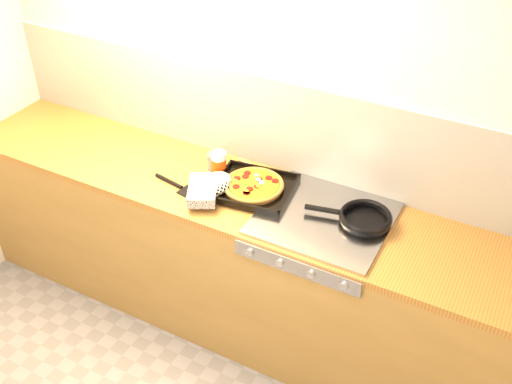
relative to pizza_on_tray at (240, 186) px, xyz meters
The scene contains 9 objects.
room_shell 0.36m from the pizza_on_tray, 90.59° to the left, with size 3.20×3.20×3.20m.
counter_run 0.49m from the pizza_on_tray, 114.64° to the left, with size 3.20×0.62×0.90m.
stovetop 0.45m from the pizza_on_tray, ahead, with size 0.60×0.56×0.02m, color #9B9CA0.
pizza_on_tray is the anchor object (origin of this frame).
frying_pan 0.62m from the pizza_on_tray, ahead, with size 0.42×0.29×0.04m.
tomato_can 0.25m from the pizza_on_tray, 152.12° to the left, with size 0.09×0.09×0.10m.
juice_glass 0.20m from the pizza_on_tray, 152.09° to the left, with size 0.10×0.10×0.13m.
wooden_spoon 0.22m from the pizza_on_tray, 83.63° to the left, with size 0.30×0.09×0.02m.
black_spatula 0.32m from the pizza_on_tray, 161.78° to the right, with size 0.29×0.10×0.02m.
Camera 1 is at (1.19, -0.97, 2.65)m, focal length 42.00 mm.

